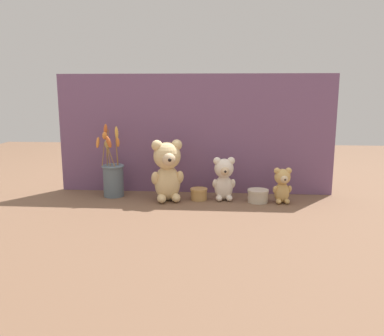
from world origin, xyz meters
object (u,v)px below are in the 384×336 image
(teddy_bear_large, at_px, (167,169))
(teddy_bear_medium, at_px, (224,178))
(teddy_bear_small, at_px, (282,185))
(decorative_tin_tall, at_px, (258,196))
(flower_vase, at_px, (113,176))
(decorative_tin_short, at_px, (199,194))

(teddy_bear_large, bearing_deg, teddy_bear_medium, 7.39)
(teddy_bear_medium, height_order, teddy_bear_small, teddy_bear_medium)
(decorative_tin_tall, bearing_deg, flower_vase, 175.43)
(decorative_tin_tall, bearing_deg, teddy_bear_large, -179.51)
(decorative_tin_short, bearing_deg, decorative_tin_tall, -4.85)
(flower_vase, bearing_deg, decorative_tin_tall, -4.57)
(flower_vase, bearing_deg, teddy_bear_small, -3.96)
(teddy_bear_medium, relative_size, teddy_bear_small, 1.24)
(flower_vase, bearing_deg, teddy_bear_large, -12.15)
(teddy_bear_medium, relative_size, decorative_tin_short, 2.53)
(flower_vase, relative_size, decorative_tin_tall, 3.60)
(flower_vase, height_order, decorative_tin_short, flower_vase)
(teddy_bear_small, xyz_separation_m, decorative_tin_tall, (-0.11, 0.00, -0.06))
(teddy_bear_large, xyz_separation_m, teddy_bear_medium, (0.27, 0.03, -0.04))
(teddy_bear_medium, height_order, decorative_tin_tall, teddy_bear_medium)
(teddy_bear_large, xyz_separation_m, teddy_bear_small, (0.54, 0.00, -0.07))
(flower_vase, xyz_separation_m, decorative_tin_tall, (0.71, -0.06, -0.07))
(flower_vase, xyz_separation_m, decorative_tin_short, (0.43, -0.03, -0.07))
(teddy_bear_small, bearing_deg, teddy_bear_large, -179.62)
(teddy_bear_large, height_order, decorative_tin_tall, teddy_bear_large)
(flower_vase, height_order, decorative_tin_tall, flower_vase)
(decorative_tin_tall, bearing_deg, teddy_bear_small, -0.07)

